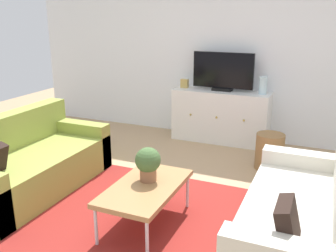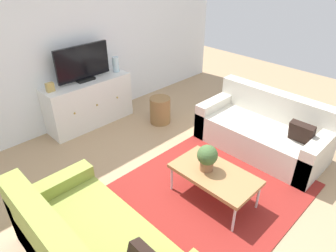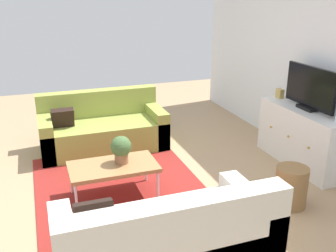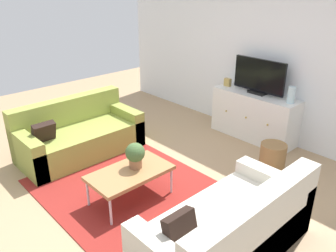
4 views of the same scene
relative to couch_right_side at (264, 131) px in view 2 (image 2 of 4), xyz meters
name	(u,v)px [view 2 (image 2 of 4)]	position (x,y,z in m)	size (l,w,h in m)	color
ground_plane	(192,191)	(-1.43, 0.10, -0.27)	(10.00, 10.00, 0.00)	tan
wall_back	(68,39)	(-1.43, 2.65, 1.08)	(6.40, 0.12, 2.70)	white
area_rug	(202,197)	(-1.43, -0.05, -0.26)	(2.50, 1.90, 0.01)	maroon
couch_right_side	(264,131)	(0.00, 0.00, 0.00)	(0.85, 1.76, 0.80)	beige
coffee_table	(215,175)	(-1.36, -0.15, 0.09)	(0.54, 0.96, 0.39)	#A37547
potted_plant	(207,157)	(-1.39, -0.04, 0.29)	(0.23, 0.23, 0.31)	#936042
tv_console	(89,103)	(-1.39, 2.37, 0.11)	(1.39, 0.47, 0.76)	white
flat_screen_tv	(83,64)	(-1.39, 2.39, 0.76)	(0.88, 0.16, 0.55)	black
glass_vase	(116,64)	(-0.81, 2.37, 0.61)	(0.11, 0.11, 0.25)	silver
mantel_clock	(50,87)	(-1.97, 2.37, 0.55)	(0.11, 0.07, 0.13)	tan
wicker_basket	(160,110)	(-0.55, 1.59, -0.05)	(0.34, 0.34, 0.44)	olive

